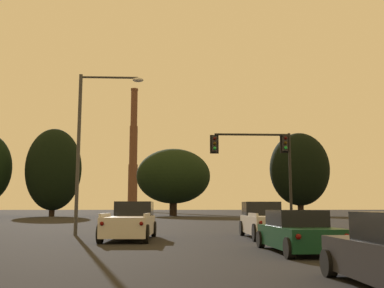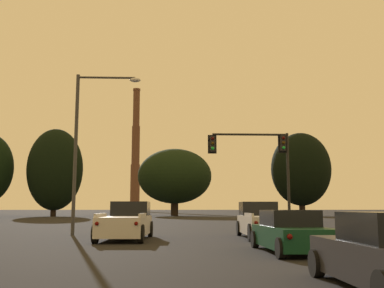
% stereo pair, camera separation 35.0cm
% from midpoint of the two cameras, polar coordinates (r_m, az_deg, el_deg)
% --- Properties ---
extents(sedan_right_lane_second, '(2.09, 4.74, 1.43)m').
position_cam_midpoint_polar(sedan_right_lane_second, '(16.04, 13.08, -10.90)').
color(sedan_right_lane_second, '#0F3823').
rests_on(sedan_right_lane_second, ground_plane).
extents(pickup_truck_right_lane_front, '(2.30, 5.54, 1.82)m').
position_cam_midpoint_polar(pickup_truck_right_lane_front, '(23.36, 9.39, -9.71)').
color(pickup_truck_right_lane_front, silver).
rests_on(pickup_truck_right_lane_front, ground_plane).
extents(pickup_truck_left_lane_front, '(2.38, 5.57, 1.82)m').
position_cam_midpoint_polar(pickup_truck_left_lane_front, '(22.19, -7.83, -9.83)').
color(pickup_truck_left_lane_front, silver).
rests_on(pickup_truck_left_lane_front, ground_plane).
extents(traffic_light_overhead_right, '(5.48, 0.50, 6.42)m').
position_cam_midpoint_polar(traffic_light_overhead_right, '(30.01, 9.19, -1.48)').
color(traffic_light_overhead_right, black).
rests_on(traffic_light_overhead_right, ground_plane).
extents(street_lamp, '(3.71, 0.36, 9.14)m').
position_cam_midpoint_polar(street_lamp, '(26.18, -12.92, 1.14)').
color(street_lamp, '#38383A').
rests_on(street_lamp, ground_plane).
extents(smokestack, '(5.84, 5.84, 48.72)m').
position_cam_midpoint_polar(smokestack, '(177.37, -7.14, -2.31)').
color(smokestack, '#523427').
rests_on(smokestack, ground_plane).
extents(treeline_right_mid, '(9.60, 8.64, 15.31)m').
position_cam_midpoint_polar(treeline_right_mid, '(82.32, -16.88, -3.10)').
color(treeline_right_mid, black).
rests_on(treeline_right_mid, ground_plane).
extents(treeline_left_mid, '(10.81, 9.73, 15.09)m').
position_cam_midpoint_polar(treeline_left_mid, '(84.22, 13.77, -3.12)').
color(treeline_left_mid, black).
rests_on(treeline_left_mid, ground_plane).
extents(treeline_center_left, '(13.70, 12.33, 12.38)m').
position_cam_midpoint_polar(treeline_center_left, '(83.70, -2.09, -4.11)').
color(treeline_center_left, black).
rests_on(treeline_center_left, ground_plane).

